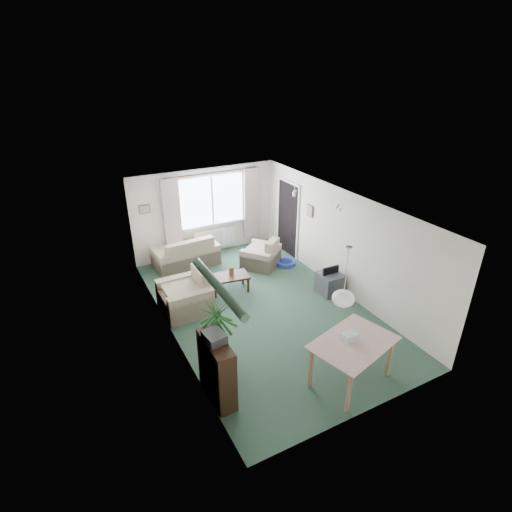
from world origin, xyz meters
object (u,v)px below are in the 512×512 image
sofa (186,251)px  dining_table (351,362)px  coffee_table (229,283)px  houseplant (219,340)px  bookshelf (217,369)px  pet_bed (286,263)px  armchair_left (184,292)px  armchair_corner (261,252)px  tv_cube (330,283)px

sofa → dining_table: bearing=97.2°
coffee_table → houseplant: (-1.33, -2.56, 0.60)m
bookshelf → pet_bed: (3.39, 3.43, -0.49)m
armchair_left → coffee_table: 1.24m
armchair_left → armchair_corner: bearing=113.1°
armchair_corner → coffee_table: 1.50m
coffee_table → tv_cube: tv_cube is taller
sofa → dining_table: 5.45m
coffee_table → pet_bed: (1.88, 0.53, -0.15)m
houseplant → tv_cube: 3.67m
armchair_left → houseplant: bearing=-4.7°
sofa → tv_cube: (2.49, -2.88, -0.16)m
bookshelf → houseplant: 0.47m
coffee_table → armchair_corner: bearing=32.1°
armchair_corner → pet_bed: armchair_corner is taller
armchair_corner → bookshelf: bookshelf is taller
armchair_corner → pet_bed: size_ratio=1.65×
armchair_left → dining_table: bearing=26.8°
sofa → pet_bed: size_ratio=3.10×
pet_bed → armchair_left: bearing=-164.9°
armchair_corner → pet_bed: bearing=118.8°
sofa → armchair_corner: sofa is taller
houseplant → tv_cube: size_ratio=2.94×
dining_table → sofa: bearing=101.0°
dining_table → pet_bed: dining_table is taller
armchair_left → coffee_table: bearing=103.0°
armchair_corner → bookshelf: bearing=15.0°
armchair_left → houseplant: houseplant is taller
armchair_left → dining_table: size_ratio=0.81×
bookshelf → dining_table: 2.21m
armchair_corner → dining_table: (-0.69, -4.42, 0.01)m
dining_table → tv_cube: size_ratio=2.33×
coffee_table → armchair_left: bearing=-166.1°
sofa → pet_bed: 2.65m
bookshelf → houseplant: bearing=60.6°
tv_cube → houseplant: bearing=-156.0°
dining_table → tv_cube: (1.45, 2.47, -0.15)m
bookshelf → pet_bed: bookshelf is taller
armchair_left → tv_cube: 3.32m
tv_cube → coffee_table: bearing=151.6°
armchair_left → dining_table: 3.76m
coffee_table → houseplant: houseplant is taller
coffee_table → bookshelf: 3.29m
houseplant → sofa: bearing=78.6°
sofa → pet_bed: bearing=149.1°
coffee_table → dining_table: (0.57, -3.62, 0.19)m
tv_cube → sofa: bearing=132.1°
armchair_corner → houseplant: houseplant is taller
tv_cube → pet_bed: size_ratio=1.03×
sofa → bookshelf: bookshelf is taller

